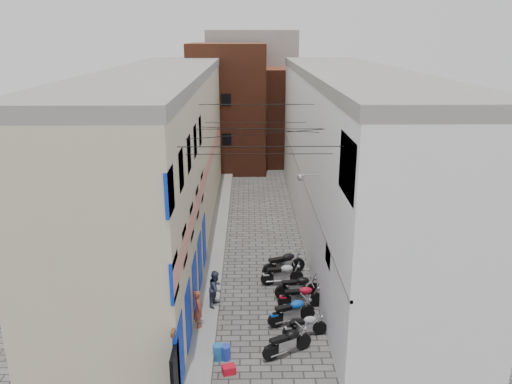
{
  "coord_description": "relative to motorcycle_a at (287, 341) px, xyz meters",
  "views": [
    {
      "loc": [
        -0.39,
        -12.53,
        10.71
      ],
      "look_at": [
        0.01,
        11.67,
        3.0
      ],
      "focal_mm": 35.0,
      "sensor_mm": 36.0,
      "label": 1
    }
  ],
  "objects": [
    {
      "name": "plinth",
      "position": [
        -2.99,
        10.68,
        -0.43
      ],
      "size": [
        0.9,
        26.0,
        0.25
      ],
      "primitive_type": "cube",
      "color": "gray",
      "rests_on": "ground"
    },
    {
      "name": "building_left",
      "position": [
        -5.92,
        10.63,
        3.94
      ],
      "size": [
        5.1,
        27.0,
        9.0
      ],
      "color": "beige",
      "rests_on": "ground"
    },
    {
      "name": "building_right",
      "position": [
        4.06,
        10.67,
        3.95
      ],
      "size": [
        5.94,
        26.0,
        9.0
      ],
      "color": "white",
      "rests_on": "ground"
    },
    {
      "name": "building_far_brick_left",
      "position": [
        -2.94,
        25.68,
        4.44
      ],
      "size": [
        6.0,
        6.0,
        10.0
      ],
      "primitive_type": "cube",
      "color": "brown",
      "rests_on": "ground"
    },
    {
      "name": "building_far_brick_right",
      "position": [
        2.06,
        27.68,
        3.44
      ],
      "size": [
        5.0,
        6.0,
        8.0
      ],
      "primitive_type": "cube",
      "color": "brown",
      "rests_on": "ground"
    },
    {
      "name": "building_far_concrete",
      "position": [
        -0.94,
        31.68,
        4.94
      ],
      "size": [
        8.0,
        5.0,
        11.0
      ],
      "primitive_type": "cube",
      "color": "gray",
      "rests_on": "ground"
    },
    {
      "name": "far_shopfront",
      "position": [
        -0.94,
        22.88,
        0.64
      ],
      "size": [
        2.0,
        0.3,
        2.4
      ],
      "primitive_type": "cube",
      "color": "black",
      "rests_on": "ground"
    },
    {
      "name": "overhead_wires",
      "position": [
        -0.94,
        5.32,
        6.57
      ],
      "size": [
        5.8,
        13.02,
        1.32
      ],
      "color": "black",
      "rests_on": "ground"
    },
    {
      "name": "motorcycle_a",
      "position": [
        0.0,
        0.0,
        0.0
      ],
      "size": [
        1.99,
        1.43,
        1.12
      ],
      "primitive_type": null,
      "rotation": [
        0.0,
        0.0,
        -1.09
      ],
      "color": "black",
      "rests_on": "ground"
    },
    {
      "name": "motorcycle_b",
      "position": [
        0.73,
        1.08,
        -0.06
      ],
      "size": [
        1.79,
        0.9,
        0.99
      ],
      "primitive_type": null,
      "rotation": [
        0.0,
        0.0,
        -1.35
      ],
      "color": "#A4A3A8",
      "rests_on": "ground"
    },
    {
      "name": "motorcycle_c",
      "position": [
        0.33,
        1.97,
        0.02
      ],
      "size": [
        2.08,
        1.32,
        1.15
      ],
      "primitive_type": null,
      "rotation": [
        0.0,
        0.0,
        -1.19
      ],
      "color": "#0C48BC",
      "rests_on": "ground"
    },
    {
      "name": "motorcycle_d",
      "position": [
        0.78,
        3.15,
        -0.01
      ],
      "size": [
        1.96,
        0.79,
        1.11
      ],
      "primitive_type": null,
      "rotation": [
        0.0,
        0.0,
        -1.47
      ],
      "color": "#AC0C1F",
      "rests_on": "ground"
    },
    {
      "name": "motorcycle_e",
      "position": [
        0.74,
        3.93,
        0.02
      ],
      "size": [
        2.05,
        0.88,
        1.15
      ],
      "primitive_type": null,
      "rotation": [
        0.0,
        0.0,
        -1.44
      ],
      "color": "black",
      "rests_on": "ground"
    },
    {
      "name": "motorcycle_f",
      "position": [
        0.16,
        5.14,
        0.0
      ],
      "size": [
        1.99,
        0.82,
        1.12
      ],
      "primitive_type": null,
      "rotation": [
        0.0,
        0.0,
        -1.46
      ],
      "color": "#A6A5AA",
      "rests_on": "ground"
    },
    {
      "name": "motorcycle_g",
      "position": [
        0.3,
        6.08,
        0.07
      ],
      "size": [
        2.25,
        1.46,
        1.25
      ],
      "primitive_type": null,
      "rotation": [
        0.0,
        0.0,
        -1.18
      ],
      "color": "black",
      "rests_on": "ground"
    },
    {
      "name": "person_a",
      "position": [
        -3.21,
        1.47,
        0.43
      ],
      "size": [
        0.42,
        0.58,
        1.47
      ],
      "primitive_type": "imported",
      "rotation": [
        0.0,
        0.0,
        1.71
      ],
      "color": "#9D4739",
      "rests_on": "plinth"
    },
    {
      "name": "person_b",
      "position": [
        -2.64,
        2.99,
        0.44
      ],
      "size": [
        0.79,
        0.88,
        1.5
      ],
      "primitive_type": "imported",
      "rotation": [
        0.0,
        0.0,
        1.19
      ],
      "color": "#363E51",
      "rests_on": "plinth"
    },
    {
      "name": "water_jug_near",
      "position": [
        -2.4,
        -0.22,
        -0.28
      ],
      "size": [
        0.43,
        0.43,
        0.56
      ],
      "primitive_type": "cylinder",
      "rotation": [
        0.0,
        0.0,
        -0.23
      ],
      "color": "#2267AA",
      "rests_on": "ground"
    },
    {
      "name": "water_jug_far",
      "position": [
        -2.13,
        -0.21,
        -0.29
      ],
      "size": [
        0.42,
        0.42,
        0.53
      ],
      "primitive_type": "cylinder",
      "rotation": [
        0.0,
        0.0,
        0.29
      ],
      "color": "#233DB1",
      "rests_on": "ground"
    },
    {
      "name": "red_crate",
      "position": [
        -2.0,
        -0.96,
        -0.42
      ],
      "size": [
        0.5,
        0.43,
        0.27
      ],
      "primitive_type": "cube",
      "rotation": [
        0.0,
        0.0,
        0.27
      ],
      "color": "red",
      "rests_on": "ground"
    }
  ]
}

